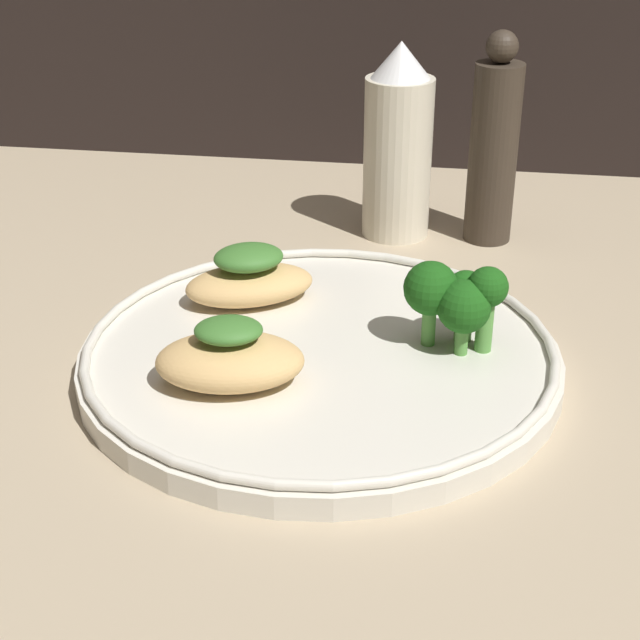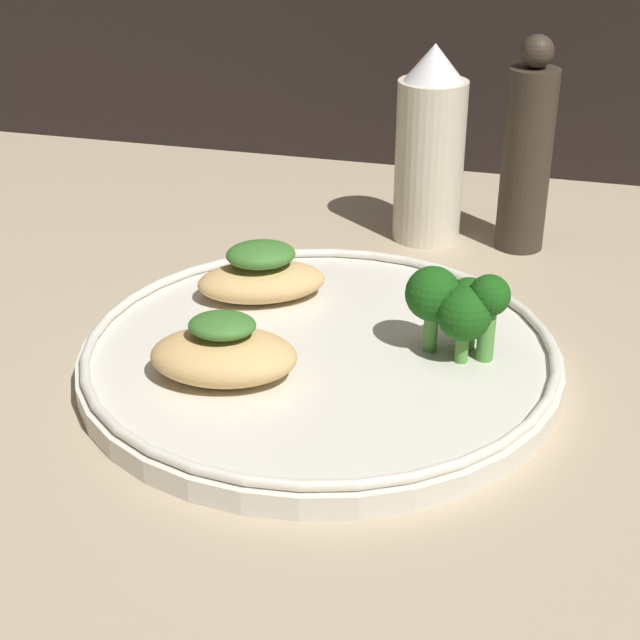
# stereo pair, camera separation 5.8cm
# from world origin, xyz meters

# --- Properties ---
(ground_plane) EXTENTS (1.80, 1.80, 0.01)m
(ground_plane) POSITION_xyz_m (0.00, 0.00, -0.01)
(ground_plane) COLOR tan
(plate) EXTENTS (0.29, 0.29, 0.02)m
(plate) POSITION_xyz_m (0.00, 0.00, 0.01)
(plate) COLOR silver
(plate) RESTS_ON ground_plane
(grilled_meat_front) EXTENTS (0.09, 0.07, 0.04)m
(grilled_meat_front) POSITION_xyz_m (-0.04, -0.05, 0.03)
(grilled_meat_front) COLOR tan
(grilled_meat_front) RESTS_ON plate
(grilled_meat_middle) EXTENTS (0.10, 0.08, 0.04)m
(grilled_meat_middle) POSITION_xyz_m (-0.06, 0.06, 0.03)
(grilled_meat_middle) COLOR tan
(grilled_meat_middle) RESTS_ON plate
(broccoli_bunch) EXTENTS (0.06, 0.05, 0.05)m
(broccoli_bunch) POSITION_xyz_m (0.08, 0.02, 0.05)
(broccoli_bunch) COLOR #569942
(broccoli_bunch) RESTS_ON plate
(sauce_bottle) EXTENTS (0.05, 0.05, 0.15)m
(sauce_bottle) POSITION_xyz_m (0.03, 0.23, 0.07)
(sauce_bottle) COLOR beige
(sauce_bottle) RESTS_ON ground_plane
(pepper_grinder) EXTENTS (0.04, 0.04, 0.16)m
(pepper_grinder) POSITION_xyz_m (0.10, 0.23, 0.08)
(pepper_grinder) COLOR #382D23
(pepper_grinder) RESTS_ON ground_plane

